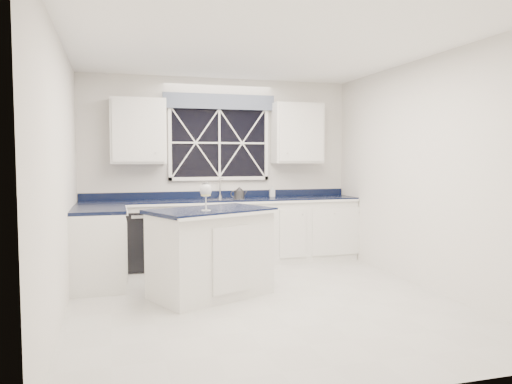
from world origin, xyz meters
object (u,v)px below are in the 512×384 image
object	(u,v)px
dishwasher	(146,239)
island	(211,252)
kettle	(239,193)
wine_glass	(206,191)
soap_bottle	(272,191)
faucet	(220,187)

from	to	relation	value
dishwasher	island	xyz separation A→B (m)	(0.60, -1.60, 0.08)
kettle	island	bearing A→B (deg)	-106.50
wine_glass	soap_bottle	bearing A→B (deg)	55.36
dishwasher	wine_glass	size ratio (longest dim) A/B	2.72
kettle	wine_glass	distance (m)	1.97
faucet	soap_bottle	bearing A→B (deg)	1.81
wine_glass	faucet	bearing A→B (deg)	73.68
faucet	island	xyz separation A→B (m)	(-0.50, -1.79, -0.61)
wine_glass	dishwasher	bearing A→B (deg)	106.14
dishwasher	wine_glass	world-z (taller)	wine_glass
faucet	island	bearing A→B (deg)	-105.52
kettle	wine_glass	bearing A→B (deg)	-106.38
dishwasher	soap_bottle	distance (m)	2.02
faucet	wine_glass	xyz separation A→B (m)	(-0.58, -1.99, 0.08)
faucet	kettle	distance (m)	0.32
island	soap_bottle	xyz separation A→B (m)	(1.31, 1.82, 0.53)
soap_bottle	island	bearing A→B (deg)	-125.68
kettle	soap_bottle	bearing A→B (deg)	29.61
island	dishwasher	bearing A→B (deg)	86.60
island	faucet	bearing A→B (deg)	50.47
faucet	wine_glass	distance (m)	2.07
dishwasher	kettle	size ratio (longest dim) A/B	3.37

